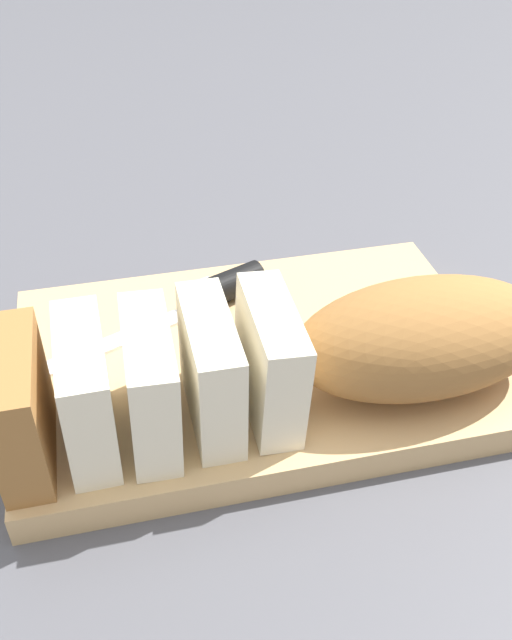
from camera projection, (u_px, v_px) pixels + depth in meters
ground_plane at (256, 372)px, 0.58m from camera, size 3.00×3.00×0.00m
cutting_board at (256, 361)px, 0.58m from camera, size 0.39×0.27×0.02m
bread_loaf at (309, 356)px, 0.50m from camera, size 0.40×0.11×0.09m
bread_knife at (204, 297)px, 0.61m from camera, size 0.25×0.11×0.03m
crumb_near_knife at (244, 390)px, 0.53m from camera, size 0.01×0.01×0.01m
crumb_near_loaf at (203, 357)px, 0.56m from camera, size 0.01×0.01×0.01m
crumb_stray_left at (271, 375)px, 0.54m from camera, size 0.01×0.01×0.01m
crumb_stray_right at (270, 416)px, 0.51m from camera, size 0.01×0.01×0.01m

